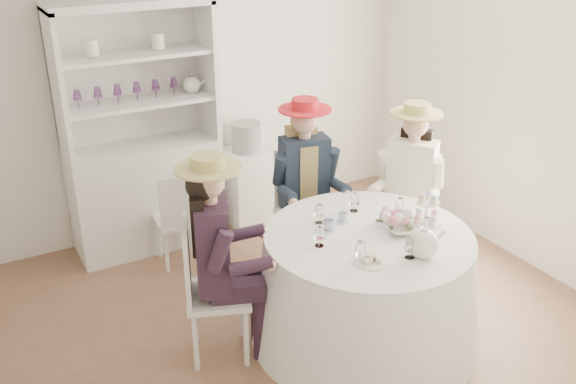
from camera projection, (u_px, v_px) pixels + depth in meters
ground at (294, 320)px, 4.95m from camera, size 4.50×4.50×0.00m
wall_back at (189, 89)px, 5.97m from camera, size 4.50×0.00×4.50m
wall_front at (522, 305)px, 2.80m from camera, size 4.50×0.00×4.50m
wall_right at (528, 110)px, 5.38m from camera, size 0.00×4.50×4.50m
tea_table at (366, 287)px, 4.62m from camera, size 1.66×1.66×0.84m
hutch at (144, 164)px, 5.74m from camera, size 1.42×0.76×2.24m
side_table at (248, 185)px, 6.39m from camera, size 0.50×0.50×0.73m
hatbox at (246, 137)px, 6.18m from camera, size 0.32×0.32×0.28m
guest_left at (216, 248)px, 4.25m from camera, size 0.63×0.57×1.51m
guest_mid at (305, 177)px, 5.32m from camera, size 0.57×0.60×1.52m
guest_right at (410, 180)px, 5.31m from camera, size 0.64×0.61×1.49m
spare_chair at (178, 217)px, 5.51m from camera, size 0.40×0.40×0.88m
teacup_a at (328, 226)px, 4.49m from camera, size 0.10×0.10×0.07m
teacup_b at (342, 218)px, 4.60m from camera, size 0.08×0.08×0.06m
teacup_c at (388, 216)px, 4.63m from camera, size 0.10×0.10×0.07m
flower_bowl at (400, 230)px, 4.45m from camera, size 0.25×0.25×0.05m
flower_arrangement at (396, 216)px, 4.49m from camera, size 0.20×0.19×0.07m
table_teapot at (423, 244)px, 4.15m from camera, size 0.28×0.20×0.21m
sandwich_plate at (372, 260)px, 4.11m from camera, size 0.23×0.23×0.05m
cupcake_stand at (426, 212)px, 4.59m from camera, size 0.24×0.24×0.22m
stemware_set at (370, 225)px, 4.41m from camera, size 0.82×0.82×0.15m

